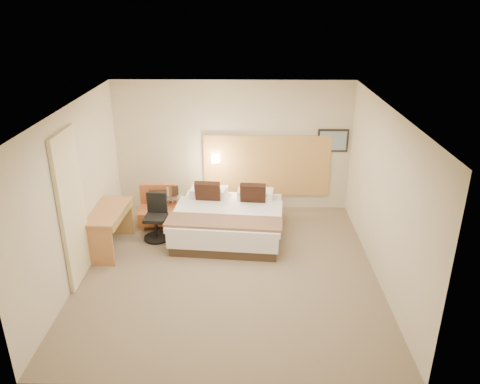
{
  "coord_description": "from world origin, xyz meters",
  "views": [
    {
      "loc": [
        0.3,
        -6.63,
        4.22
      ],
      "look_at": [
        0.18,
        0.67,
        1.12
      ],
      "focal_mm": 35.0,
      "sensor_mm": 36.0,
      "label": 1
    }
  ],
  "objects_px": {
    "side_table": "(173,206)",
    "desk_chair": "(156,221)",
    "bed": "(229,219)",
    "lounge_chair": "(158,209)",
    "desk": "(110,218)"
  },
  "relations": [
    {
      "from": "side_table",
      "to": "desk_chair",
      "type": "relative_size",
      "value": 0.71
    },
    {
      "from": "bed",
      "to": "side_table",
      "type": "height_order",
      "value": "bed"
    },
    {
      "from": "desk",
      "to": "lounge_chair",
      "type": "bearing_deg",
      "value": 57.85
    },
    {
      "from": "desk_chair",
      "to": "lounge_chair",
      "type": "bearing_deg",
      "value": 97.48
    },
    {
      "from": "bed",
      "to": "desk_chair",
      "type": "xyz_separation_m",
      "value": [
        -1.33,
        -0.18,
        0.04
      ]
    },
    {
      "from": "side_table",
      "to": "desk_chair",
      "type": "height_order",
      "value": "desk_chair"
    },
    {
      "from": "desk_chair",
      "to": "bed",
      "type": "bearing_deg",
      "value": 7.53
    },
    {
      "from": "side_table",
      "to": "desk",
      "type": "distance_m",
      "value": 1.53
    },
    {
      "from": "desk",
      "to": "bed",
      "type": "bearing_deg",
      "value": 15.85
    },
    {
      "from": "lounge_chair",
      "to": "desk",
      "type": "distance_m",
      "value": 1.26
    },
    {
      "from": "desk_chair",
      "to": "side_table",
      "type": "bearing_deg",
      "value": 76.77
    },
    {
      "from": "desk",
      "to": "desk_chair",
      "type": "distance_m",
      "value": 0.88
    },
    {
      "from": "lounge_chair",
      "to": "desk",
      "type": "xyz_separation_m",
      "value": [
        -0.65,
        -1.03,
        0.3
      ]
    },
    {
      "from": "bed",
      "to": "lounge_chair",
      "type": "bearing_deg",
      "value": 162.41
    },
    {
      "from": "side_table",
      "to": "desk",
      "type": "bearing_deg",
      "value": -127.59
    }
  ]
}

